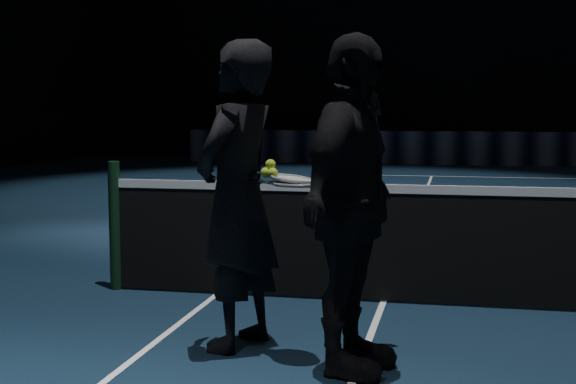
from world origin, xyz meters
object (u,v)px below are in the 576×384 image
(player_a, at_px, (238,196))
(tennis_balls, at_px, (270,170))
(racket_upper, at_px, (292,179))
(player_b, at_px, (351,205))
(racket_lower, at_px, (295,184))

(player_a, relative_size, tennis_balls, 16.52)
(player_a, xyz_separation_m, racket_upper, (0.38, -0.13, 0.13))
(player_a, relative_size, player_b, 1.00)
(player_a, bearing_deg, racket_upper, 88.97)
(racket_lower, distance_m, tennis_balls, 0.21)
(player_a, bearing_deg, player_b, 83.26)
(player_a, height_order, racket_lower, player_a)
(racket_upper, relative_size, tennis_balls, 5.67)
(racket_upper, height_order, tennis_balls, tennis_balls)
(player_b, relative_size, racket_lower, 2.91)
(racket_lower, bearing_deg, player_b, 0.00)
(player_a, relative_size, racket_upper, 2.91)
(player_a, bearing_deg, tennis_balls, 84.38)
(racket_upper, bearing_deg, racket_lower, -42.66)
(player_b, bearing_deg, racket_upper, 73.90)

